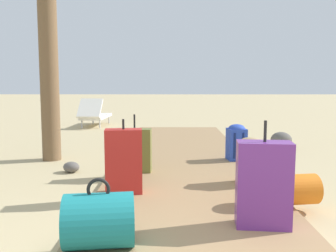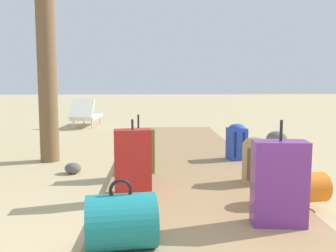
# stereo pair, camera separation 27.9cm
# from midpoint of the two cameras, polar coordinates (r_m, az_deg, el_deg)

# --- Properties ---
(ground_plane) EXTENTS (60.00, 60.00, 0.00)m
(ground_plane) POSITION_cam_midpoint_polar(r_m,az_deg,el_deg) (4.69, 4.42, -8.48)
(ground_plane) COLOR tan
(boardwalk) EXTENTS (1.94, 7.95, 0.08)m
(boardwalk) POSITION_cam_midpoint_polar(r_m,az_deg,el_deg) (5.45, 3.85, -5.85)
(boardwalk) COLOR #9E7A51
(boardwalk) RESTS_ON ground
(suitcase_purple) EXTENTS (0.45, 0.26, 0.86)m
(suitcase_purple) POSITION_cam_midpoint_polar(r_m,az_deg,el_deg) (3.11, 17.15, -8.68)
(suitcase_purple) COLOR #6B2D84
(suitcase_purple) RESTS_ON boardwalk
(backpack_blue) EXTENTS (0.29, 0.30, 0.54)m
(backpack_blue) POSITION_cam_midpoint_polar(r_m,az_deg,el_deg) (5.58, 12.00, -2.33)
(backpack_blue) COLOR #2847B7
(backpack_blue) RESTS_ON boardwalk
(suitcase_olive) EXTENTS (0.43, 0.20, 0.75)m
(suitcase_olive) POSITION_cam_midpoint_polar(r_m,az_deg,el_deg) (4.76, -3.51, -3.79)
(suitcase_olive) COLOR olive
(suitcase_olive) RESTS_ON boardwalk
(duffel_bag_teal) EXTENTS (0.53, 0.45, 0.50)m
(duffel_bag_teal) POSITION_cam_midpoint_polar(r_m,az_deg,el_deg) (2.69, -7.64, -14.32)
(duffel_bag_teal) COLOR #197A7F
(duffel_bag_teal) RESTS_ON boardwalk
(backpack_tan) EXTENTS (0.34, 0.27, 0.54)m
(backpack_tan) POSITION_cam_midpoint_polar(r_m,az_deg,el_deg) (4.33, 14.47, -5.07)
(backpack_tan) COLOR tan
(backpack_tan) RESTS_ON boardwalk
(duffel_bag_orange) EXTENTS (0.68, 0.39, 0.40)m
(duffel_bag_orange) POSITION_cam_midpoint_polar(r_m,az_deg,el_deg) (3.74, 19.60, -9.32)
(duffel_bag_orange) COLOR orange
(duffel_bag_orange) RESTS_ON boardwalk
(suitcase_red) EXTENTS (0.40, 0.22, 0.78)m
(suitcase_red) POSITION_cam_midpoint_polar(r_m,az_deg,el_deg) (3.86, -4.81, -5.48)
(suitcase_red) COLOR red
(suitcase_red) RESTS_ON boardwalk
(lounge_chair) EXTENTS (0.68, 1.58, 0.78)m
(lounge_chair) POSITION_cam_midpoint_polar(r_m,az_deg,el_deg) (10.32, -10.57, 1.76)
(lounge_chair) COLOR white
(lounge_chair) RESTS_ON ground
(rock_left_near) EXTENTS (0.31, 0.30, 0.15)m
(rock_left_near) POSITION_cam_midpoint_polar(r_m,az_deg,el_deg) (5.22, -13.30, -6.24)
(rock_left_near) COLOR #5B5651
(rock_left_near) RESTS_ON ground
(rock_right_far) EXTENTS (0.48, 0.48, 0.30)m
(rock_right_far) POSITION_cam_midpoint_polar(r_m,az_deg,el_deg) (7.28, 18.23, -2.06)
(rock_right_far) COLOR #5B5651
(rock_right_far) RESTS_ON ground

